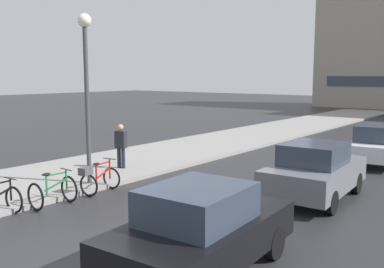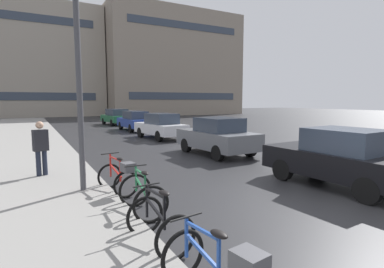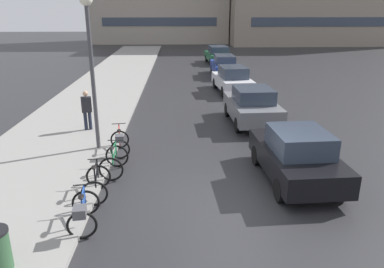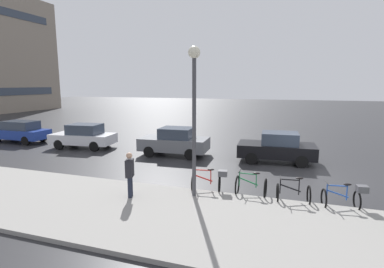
{
  "view_description": "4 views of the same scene",
  "coord_description": "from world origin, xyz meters",
  "px_view_note": "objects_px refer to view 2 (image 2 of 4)",
  "views": [
    {
      "loc": [
        6.62,
        -4.65,
        3.54
      ],
      "look_at": [
        -1.33,
        5.45,
        1.79
      ],
      "focal_mm": 40.0,
      "sensor_mm": 36.0,
      "label": 1
    },
    {
      "loc": [
        -5.39,
        -3.95,
        2.39
      ],
      "look_at": [
        -0.4,
        5.16,
        1.23
      ],
      "focal_mm": 28.0,
      "sensor_mm": 36.0,
      "label": 2
    },
    {
      "loc": [
        -1.28,
        -8.96,
        5.04
      ],
      "look_at": [
        -0.94,
        1.53,
        1.42
      ],
      "focal_mm": 35.0,
      "sensor_mm": 36.0,
      "label": 3
    },
    {
      "loc": [
        -14.17,
        0.62,
        4.16
      ],
      "look_at": [
        0.12,
        5.38,
        1.64
      ],
      "focal_mm": 28.0,
      "sensor_mm": 36.0,
      "label": 4
    }
  ],
  "objects_px": {
    "bicycle_third": "(142,195)",
    "car_green": "(116,117)",
    "bicycle_second": "(159,223)",
    "car_blue": "(135,121)",
    "car_black": "(341,158)",
    "car_white": "(161,126)",
    "car_grey": "(217,136)",
    "bicycle_nearest": "(217,268)",
    "pedestrian": "(41,147)",
    "streetlamp": "(78,47)",
    "bicycle_farthest": "(120,176)"
  },
  "relations": [
    {
      "from": "bicycle_second",
      "to": "pedestrian",
      "type": "distance_m",
      "value": 5.8
    },
    {
      "from": "bicycle_second",
      "to": "car_grey",
      "type": "xyz_separation_m",
      "value": [
        5.53,
        6.64,
        0.42
      ]
    },
    {
      "from": "car_grey",
      "to": "car_blue",
      "type": "bearing_deg",
      "value": 89.41
    },
    {
      "from": "bicycle_nearest",
      "to": "car_black",
      "type": "distance_m",
      "value": 6.28
    },
    {
      "from": "bicycle_nearest",
      "to": "pedestrian",
      "type": "xyz_separation_m",
      "value": [
        -1.53,
        7.22,
        0.52
      ]
    },
    {
      "from": "bicycle_farthest",
      "to": "car_black",
      "type": "distance_m",
      "value": 6.03
    },
    {
      "from": "bicycle_farthest",
      "to": "car_green",
      "type": "bearing_deg",
      "value": 75.59
    },
    {
      "from": "bicycle_third",
      "to": "car_black",
      "type": "relative_size",
      "value": 0.27
    },
    {
      "from": "bicycle_third",
      "to": "car_white",
      "type": "bearing_deg",
      "value": 65.48
    },
    {
      "from": "bicycle_nearest",
      "to": "streetlamp",
      "type": "xyz_separation_m",
      "value": [
        -0.68,
        5.08,
        3.2
      ]
    },
    {
      "from": "car_green",
      "to": "streetlamp",
      "type": "bearing_deg",
      "value": -106.71
    },
    {
      "from": "bicycle_farthest",
      "to": "car_white",
      "type": "height_order",
      "value": "car_white"
    },
    {
      "from": "car_black",
      "to": "pedestrian",
      "type": "relative_size",
      "value": 2.32
    },
    {
      "from": "bicycle_nearest",
      "to": "car_blue",
      "type": "relative_size",
      "value": 0.33
    },
    {
      "from": "bicycle_nearest",
      "to": "car_white",
      "type": "height_order",
      "value": "car_white"
    },
    {
      "from": "pedestrian",
      "to": "car_grey",
      "type": "bearing_deg",
      "value": 8.68
    },
    {
      "from": "pedestrian",
      "to": "car_white",
      "type": "bearing_deg",
      "value": 46.88
    },
    {
      "from": "bicycle_third",
      "to": "car_green",
      "type": "bearing_deg",
      "value": 76.62
    },
    {
      "from": "car_white",
      "to": "car_green",
      "type": "xyz_separation_m",
      "value": [
        0.33,
        12.0,
        0.01
      ]
    },
    {
      "from": "bicycle_farthest",
      "to": "car_white",
      "type": "bearing_deg",
      "value": 61.98
    },
    {
      "from": "pedestrian",
      "to": "streetlamp",
      "type": "relative_size",
      "value": 0.33
    },
    {
      "from": "bicycle_third",
      "to": "streetlamp",
      "type": "relative_size",
      "value": 0.2
    },
    {
      "from": "bicycle_third",
      "to": "car_blue",
      "type": "distance_m",
      "value": 18.03
    },
    {
      "from": "car_black",
      "to": "car_white",
      "type": "height_order",
      "value": "car_black"
    },
    {
      "from": "bicycle_nearest",
      "to": "bicycle_third",
      "type": "distance_m",
      "value": 3.15
    },
    {
      "from": "car_grey",
      "to": "car_blue",
      "type": "height_order",
      "value": "car_grey"
    },
    {
      "from": "car_grey",
      "to": "pedestrian",
      "type": "bearing_deg",
      "value": -171.32
    },
    {
      "from": "car_grey",
      "to": "car_black",
      "type": "bearing_deg",
      "value": -87.49
    },
    {
      "from": "bicycle_nearest",
      "to": "car_grey",
      "type": "bearing_deg",
      "value": 56.47
    },
    {
      "from": "bicycle_third",
      "to": "streetlamp",
      "type": "distance_m",
      "value": 3.9
    },
    {
      "from": "bicycle_third",
      "to": "car_white",
      "type": "distance_m",
      "value": 12.73
    },
    {
      "from": "car_grey",
      "to": "car_green",
      "type": "height_order",
      "value": "car_grey"
    },
    {
      "from": "pedestrian",
      "to": "streetlamp",
      "type": "distance_m",
      "value": 3.53
    },
    {
      "from": "bicycle_second",
      "to": "bicycle_third",
      "type": "xyz_separation_m",
      "value": [
        0.24,
        1.48,
        0.01
      ]
    },
    {
      "from": "car_white",
      "to": "pedestrian",
      "type": "distance_m",
      "value": 10.27
    },
    {
      "from": "bicycle_third",
      "to": "car_blue",
      "type": "height_order",
      "value": "car_blue"
    },
    {
      "from": "car_black",
      "to": "bicycle_third",
      "type": "bearing_deg",
      "value": 173.3
    },
    {
      "from": "bicycle_farthest",
      "to": "car_white",
      "type": "xyz_separation_m",
      "value": [
        5.33,
        10.02,
        0.3
      ]
    },
    {
      "from": "bicycle_farthest",
      "to": "car_black",
      "type": "relative_size",
      "value": 0.34
    },
    {
      "from": "bicycle_second",
      "to": "car_blue",
      "type": "distance_m",
      "value": 19.52
    },
    {
      "from": "bicycle_second",
      "to": "car_blue",
      "type": "relative_size",
      "value": 0.27
    },
    {
      "from": "car_white",
      "to": "car_blue",
      "type": "height_order",
      "value": "car_white"
    },
    {
      "from": "bicycle_second",
      "to": "car_blue",
      "type": "bearing_deg",
      "value": 73.14
    },
    {
      "from": "bicycle_second",
      "to": "pedestrian",
      "type": "xyz_separation_m",
      "value": [
        -1.5,
        5.57,
        0.61
      ]
    },
    {
      "from": "car_white",
      "to": "car_blue",
      "type": "xyz_separation_m",
      "value": [
        0.14,
        5.61,
        0.0
      ]
    },
    {
      "from": "bicycle_second",
      "to": "bicycle_nearest",
      "type": "bearing_deg",
      "value": -88.77
    },
    {
      "from": "bicycle_third",
      "to": "car_black",
      "type": "xyz_separation_m",
      "value": [
        5.55,
        -0.65,
        0.39
      ]
    },
    {
      "from": "car_grey",
      "to": "car_blue",
      "type": "distance_m",
      "value": 12.03
    },
    {
      "from": "bicycle_farthest",
      "to": "streetlamp",
      "type": "xyz_separation_m",
      "value": [
        -0.84,
        0.38,
        3.19
      ]
    },
    {
      "from": "car_grey",
      "to": "pedestrian",
      "type": "height_order",
      "value": "pedestrian"
    }
  ]
}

